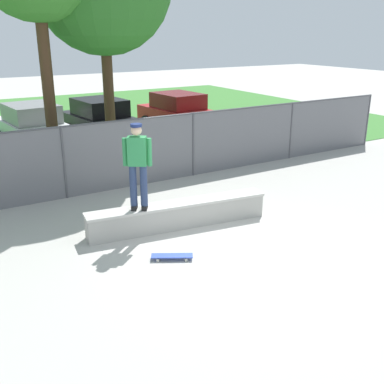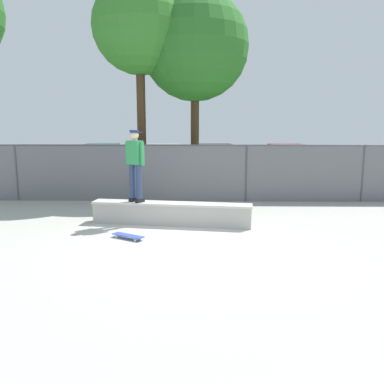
{
  "view_description": "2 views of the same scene",
  "coord_description": "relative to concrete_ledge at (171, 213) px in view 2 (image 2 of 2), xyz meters",
  "views": [
    {
      "loc": [
        -4.99,
        -6.77,
        4.17
      ],
      "look_at": [
        -0.16,
        1.24,
        0.87
      ],
      "focal_mm": 42.95,
      "sensor_mm": 36.0,
      "label": 1
    },
    {
      "loc": [
        0.36,
        -8.08,
        2.5
      ],
      "look_at": [
        0.19,
        1.31,
        0.89
      ],
      "focal_mm": 35.72,
      "sensor_mm": 36.0,
      "label": 2
    }
  ],
  "objects": [
    {
      "name": "ground_plane",
      "position": [
        0.35,
        -1.51,
        -0.29
      ],
      "size": [
        80.0,
        80.0,
        0.0
      ],
      "primitive_type": "plane",
      "color": "#ADAAA3"
    },
    {
      "name": "grass_strip",
      "position": [
        0.35,
        13.46,
        -0.28
      ],
      "size": [
        31.43,
        20.0,
        0.02
      ],
      "primitive_type": "cube",
      "color": "#3D7A33",
      "rests_on": "ground"
    },
    {
      "name": "concrete_ledge",
      "position": [
        0.0,
        0.0,
        0.0
      ],
      "size": [
        4.16,
        1.04,
        0.57
      ],
      "color": "#A8A59E",
      "rests_on": "ground"
    },
    {
      "name": "skateboarder",
      "position": [
        -0.92,
        0.06,
        1.32
      ],
      "size": [
        0.52,
        0.42,
        1.84
      ],
      "color": "black",
      "rests_on": "concrete_ledge"
    },
    {
      "name": "skateboard",
      "position": [
        -0.89,
        -1.31,
        -0.22
      ],
      "size": [
        0.79,
        0.57,
        0.09
      ],
      "color": "#334CB2",
      "rests_on": "ground"
    },
    {
      "name": "chainlink_fence",
      "position": [
        0.35,
        3.16,
        0.75
      ],
      "size": [
        19.5,
        0.07,
        1.92
      ],
      "color": "#4C4C51",
      "rests_on": "ground"
    },
    {
      "name": "tree_near_right",
      "position": [
        -1.42,
        4.69,
        5.68
      ],
      "size": [
        3.35,
        3.35,
        7.69
      ],
      "color": "#47301E",
      "rests_on": "ground"
    },
    {
      "name": "tree_mid",
      "position": [
        0.55,
        5.29,
        5.13
      ],
      "size": [
        4.01,
        4.01,
        7.45
      ],
      "color": "#47301E",
      "rests_on": "ground"
    },
    {
      "name": "car_green",
      "position": [
        -4.16,
        9.35,
        0.55
      ],
      "size": [
        2.32,
        4.35,
        1.66
      ],
      "color": "#1E6638",
      "rests_on": "ground"
    },
    {
      "name": "car_white",
      "position": [
        -1.03,
        8.91,
        0.55
      ],
      "size": [
        2.32,
        4.35,
        1.66
      ],
      "color": "silver",
      "rests_on": "ground"
    },
    {
      "name": "car_black",
      "position": [
        1.58,
        8.92,
        0.55
      ],
      "size": [
        2.32,
        4.35,
        1.66
      ],
      "color": "black",
      "rests_on": "ground"
    },
    {
      "name": "car_red",
      "position": [
        5.07,
        8.88,
        0.55
      ],
      "size": [
        2.32,
        4.35,
        1.66
      ],
      "color": "#B21E1E",
      "rests_on": "ground"
    }
  ]
}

